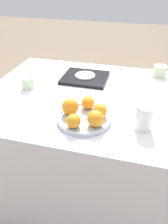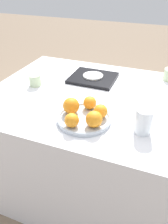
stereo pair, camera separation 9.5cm
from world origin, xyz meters
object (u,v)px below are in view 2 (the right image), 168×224
object	(u,v)px
orange_0	(101,111)
orange_3	(71,106)
orange_2	(90,103)
fruit_platter	(84,119)
orange_4	(72,120)
serving_tray	(93,78)
side_plate	(93,76)
cup_1	(35,80)
orange_1	(94,119)
water_glass	(143,121)

from	to	relation	value
orange_0	orange_3	distance (m)	0.15
orange_2	fruit_platter	bearing A→B (deg)	-88.06
orange_2	orange_4	size ratio (longest dim) A/B	1.02
serving_tray	side_plate	distance (m)	0.02
cup_1	orange_2	bearing A→B (deg)	-20.77
serving_tray	orange_0	bearing A→B (deg)	-66.62
orange_1	orange_4	distance (m)	0.10
fruit_platter	orange_2	distance (m)	0.10
water_glass	orange_0	bearing A→B (deg)	173.62
cup_1	orange_0	bearing A→B (deg)	-23.36
orange_4	serving_tray	xyz separation A→B (m)	(-0.09, 0.55, -0.04)
orange_1	water_glass	bearing A→B (deg)	15.70
fruit_platter	orange_2	size ratio (longest dim) A/B	3.94
orange_1	orange_4	bearing A→B (deg)	-158.44
orange_0	side_plate	world-z (taller)	orange_0
orange_4	serving_tray	bearing A→B (deg)	99.06
serving_tray	orange_1	bearing A→B (deg)	-70.56
orange_2	serving_tray	distance (m)	0.39
orange_0	orange_1	bearing A→B (deg)	-93.72
orange_3	side_plate	distance (m)	0.45
serving_tray	water_glass	bearing A→B (deg)	-49.29
side_plate	orange_4	bearing A→B (deg)	-80.94
water_glass	serving_tray	xyz separation A→B (m)	(-0.39, 0.45, -0.05)
fruit_platter	orange_1	distance (m)	0.09
orange_0	orange_4	size ratio (longest dim) A/B	1.01
serving_tray	side_plate	size ratio (longest dim) A/B	2.20
orange_2	cup_1	size ratio (longest dim) A/B	0.91
orange_2	orange_3	distance (m)	0.10
orange_4	cup_1	xyz separation A→B (m)	(-0.40, 0.33, -0.02)
orange_1	water_glass	world-z (taller)	water_glass
orange_1	fruit_platter	bearing A→B (deg)	145.28
orange_1	cup_1	world-z (taller)	orange_1
orange_3	serving_tray	world-z (taller)	orange_3
orange_1	serving_tray	world-z (taller)	orange_1
water_glass	serving_tray	distance (m)	0.60
orange_1	orange_3	distance (m)	0.15
orange_4	cup_1	bearing A→B (deg)	140.06
orange_1	cup_1	xyz separation A→B (m)	(-0.49, 0.29, -0.02)
orange_1	orange_4	size ratio (longest dim) A/B	1.16
orange_2	cup_1	world-z (taller)	orange_2
side_plate	cup_1	world-z (taller)	cup_1
fruit_platter	orange_4	world-z (taller)	orange_4
fruit_platter	water_glass	world-z (taller)	water_glass
serving_tray	side_plate	bearing A→B (deg)	-90.00
fruit_platter	cup_1	distance (m)	0.49
orange_1	orange_2	distance (m)	0.15
orange_4	side_plate	size ratio (longest dim) A/B	0.49
side_plate	cup_1	size ratio (longest dim) A/B	1.80
orange_4	orange_2	bearing A→B (deg)	82.03
fruit_platter	orange_2	world-z (taller)	orange_2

